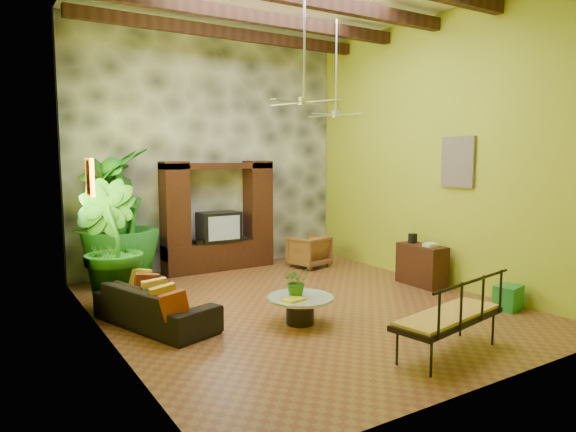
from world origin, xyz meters
TOP-DOWN VIEW (x-y plane):
  - ground at (0.00, 0.00)m, footprint 7.00×7.00m
  - back_wall at (0.00, 3.50)m, footprint 6.00×0.02m
  - left_wall at (-3.00, 0.00)m, footprint 0.02×7.00m
  - right_wall at (3.00, 0.00)m, footprint 0.02×7.00m
  - stone_accent_wall at (0.00, 3.44)m, footprint 5.98×0.10m
  - entertainment_center at (0.00, 3.14)m, footprint 2.40×0.55m
  - ceiling_fan_front at (-0.20, -0.40)m, footprint 1.28×1.28m
  - ceiling_fan_back at (1.60, 1.20)m, footprint 1.28×1.28m
  - wall_art_mask at (-2.96, 1.00)m, footprint 0.06×0.32m
  - wall_art_painting at (2.96, -0.60)m, footprint 0.06×0.70m
  - sofa at (-2.30, 0.25)m, footprint 1.37×2.13m
  - wicker_armchair at (1.76, 2.31)m, footprint 0.88×0.90m
  - tall_plant_a at (-2.23, 2.98)m, footprint 1.50×1.36m
  - tall_plant_b at (-2.65, 1.43)m, footprint 1.34×1.43m
  - tall_plant_c at (-2.10, 2.94)m, footprint 1.72×1.72m
  - coffee_table at (-0.51, -0.78)m, footprint 0.96×0.96m
  - centerpiece_plant at (-0.54, -0.73)m, footprint 0.48×0.45m
  - yellow_tray at (-0.70, -0.90)m, footprint 0.34×0.27m
  - iron_bench at (0.37, -2.76)m, footprint 1.75×0.90m
  - side_console at (2.65, -0.11)m, footprint 0.45×0.96m
  - green_bin at (2.65, -1.94)m, footprint 0.50×0.42m

SIDE VIEW (x-z plane):
  - ground at x=0.00m, z-range 0.00..0.00m
  - green_bin at x=2.65m, z-range 0.00..0.38m
  - coffee_table at x=-0.51m, z-range 0.06..0.46m
  - sofa at x=-2.30m, z-range 0.00..0.58m
  - wicker_armchair at x=1.76m, z-range 0.00..0.69m
  - side_console at x=2.65m, z-range 0.00..0.76m
  - yellow_tray at x=-0.70m, z-range 0.40..0.43m
  - iron_bench at x=0.37m, z-range 0.24..0.82m
  - centerpiece_plant at x=-0.54m, z-range 0.40..0.84m
  - entertainment_center at x=0.00m, z-range -0.18..2.12m
  - tall_plant_b at x=-2.65m, z-range 0.00..2.05m
  - tall_plant_a at x=-2.23m, z-range 0.00..2.36m
  - tall_plant_c at x=-2.10m, z-range 0.00..2.56m
  - wall_art_mask at x=-2.96m, z-range 1.83..2.38m
  - wall_art_painting at x=2.96m, z-range 1.85..2.75m
  - back_wall at x=0.00m, z-range 0.00..5.00m
  - left_wall at x=-3.00m, z-range 0.00..5.00m
  - right_wall at x=3.00m, z-range 0.00..5.00m
  - stone_accent_wall at x=0.00m, z-range 0.01..4.99m
  - ceiling_fan_front at x=-0.20m, z-range 2.47..4.33m
  - ceiling_fan_back at x=1.60m, z-range 2.47..4.33m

